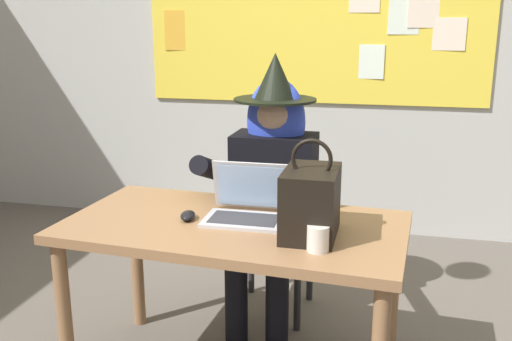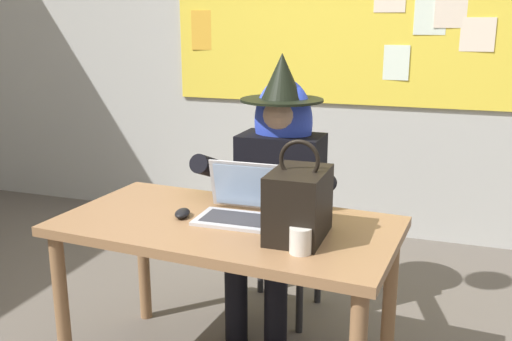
{
  "view_description": "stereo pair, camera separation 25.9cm",
  "coord_description": "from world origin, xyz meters",
  "px_view_note": "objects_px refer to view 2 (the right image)",
  "views": [
    {
      "loc": [
        0.55,
        -2.02,
        1.51
      ],
      "look_at": [
        -0.03,
        0.43,
        0.86
      ],
      "focal_mm": 40.18,
      "sensor_mm": 36.0,
      "label": 1
    },
    {
      "loc": [
        0.8,
        -1.94,
        1.51
      ],
      "look_at": [
        -0.03,
        0.43,
        0.86
      ],
      "focal_mm": 40.18,
      "sensor_mm": 36.0,
      "label": 2
    }
  ],
  "objects_px": {
    "chair_at_desk": "(284,218)",
    "desk_main": "(227,242)",
    "laptop": "(241,206)",
    "handbag": "(299,203)",
    "computer_mouse": "(182,213)",
    "coffee_mug": "(301,240)",
    "person_costumed": "(277,174)"
  },
  "relations": [
    {
      "from": "laptop",
      "to": "chair_at_desk",
      "type": "bearing_deg",
      "value": 89.24
    },
    {
      "from": "coffee_mug",
      "to": "desk_main",
      "type": "bearing_deg",
      "value": 149.61
    },
    {
      "from": "laptop",
      "to": "handbag",
      "type": "height_order",
      "value": "handbag"
    },
    {
      "from": "desk_main",
      "to": "computer_mouse",
      "type": "distance_m",
      "value": 0.22
    },
    {
      "from": "person_costumed",
      "to": "laptop",
      "type": "distance_m",
      "value": 0.53
    },
    {
      "from": "chair_at_desk",
      "to": "desk_main",
      "type": "bearing_deg",
      "value": -0.43
    },
    {
      "from": "chair_at_desk",
      "to": "coffee_mug",
      "type": "xyz_separation_m",
      "value": [
        0.33,
        -0.94,
        0.27
      ]
    },
    {
      "from": "desk_main",
      "to": "laptop",
      "type": "relative_size",
      "value": 4.28
    },
    {
      "from": "chair_at_desk",
      "to": "coffee_mug",
      "type": "relative_size",
      "value": 9.4
    },
    {
      "from": "chair_at_desk",
      "to": "person_costumed",
      "type": "height_order",
      "value": "person_costumed"
    },
    {
      "from": "desk_main",
      "to": "handbag",
      "type": "height_order",
      "value": "handbag"
    },
    {
      "from": "computer_mouse",
      "to": "coffee_mug",
      "type": "height_order",
      "value": "coffee_mug"
    },
    {
      "from": "coffee_mug",
      "to": "chair_at_desk",
      "type": "bearing_deg",
      "value": 109.54
    },
    {
      "from": "chair_at_desk",
      "to": "computer_mouse",
      "type": "distance_m",
      "value": 0.8
    },
    {
      "from": "desk_main",
      "to": "handbag",
      "type": "xyz_separation_m",
      "value": [
        0.32,
        -0.07,
        0.23
      ]
    },
    {
      "from": "laptop",
      "to": "coffee_mug",
      "type": "relative_size",
      "value": 3.51
    },
    {
      "from": "handbag",
      "to": "computer_mouse",
      "type": "bearing_deg",
      "value": 173.3
    },
    {
      "from": "chair_at_desk",
      "to": "laptop",
      "type": "distance_m",
      "value": 0.71
    },
    {
      "from": "person_costumed",
      "to": "handbag",
      "type": "bearing_deg",
      "value": 24.17
    },
    {
      "from": "person_costumed",
      "to": "laptop",
      "type": "height_order",
      "value": "person_costumed"
    },
    {
      "from": "handbag",
      "to": "chair_at_desk",
      "type": "bearing_deg",
      "value": 109.78
    },
    {
      "from": "chair_at_desk",
      "to": "coffee_mug",
      "type": "bearing_deg",
      "value": 22.02
    },
    {
      "from": "laptop",
      "to": "handbag",
      "type": "bearing_deg",
      "value": -26.25
    },
    {
      "from": "coffee_mug",
      "to": "handbag",
      "type": "bearing_deg",
      "value": 108.23
    },
    {
      "from": "handbag",
      "to": "coffee_mug",
      "type": "relative_size",
      "value": 3.98
    },
    {
      "from": "handbag",
      "to": "person_costumed",
      "type": "bearing_deg",
      "value": 113.38
    },
    {
      "from": "desk_main",
      "to": "computer_mouse",
      "type": "bearing_deg",
      "value": -177.95
    },
    {
      "from": "handbag",
      "to": "coffee_mug",
      "type": "distance_m",
      "value": 0.18
    },
    {
      "from": "chair_at_desk",
      "to": "coffee_mug",
      "type": "height_order",
      "value": "chair_at_desk"
    },
    {
      "from": "person_costumed",
      "to": "handbag",
      "type": "height_order",
      "value": "person_costumed"
    },
    {
      "from": "desk_main",
      "to": "handbag",
      "type": "distance_m",
      "value": 0.4
    },
    {
      "from": "person_costumed",
      "to": "handbag",
      "type": "xyz_separation_m",
      "value": [
        0.29,
        -0.67,
        0.08
      ]
    }
  ]
}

